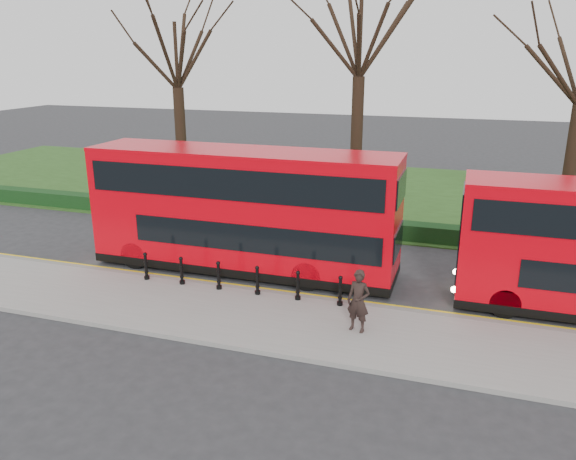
% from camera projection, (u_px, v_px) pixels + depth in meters
% --- Properties ---
extents(ground, '(120.00, 120.00, 0.00)m').
position_uv_depth(ground, '(248.00, 281.00, 21.21)').
color(ground, '#28282B').
rests_on(ground, ground).
extents(pavement, '(60.00, 4.00, 0.15)m').
position_uv_depth(pavement, '(214.00, 312.00, 18.47)').
color(pavement, gray).
rests_on(pavement, ground).
extents(kerb, '(60.00, 0.25, 0.16)m').
position_uv_depth(kerb, '(238.00, 289.00, 20.28)').
color(kerb, slate).
rests_on(kerb, ground).
extents(grass_verge, '(60.00, 18.00, 0.06)m').
position_uv_depth(grass_verge, '(338.00, 191.00, 34.81)').
color(grass_verge, '#244517').
rests_on(grass_verge, ground).
extents(hedge, '(60.00, 0.90, 0.80)m').
position_uv_depth(hedge, '(300.00, 222.00, 27.26)').
color(hedge, black).
rests_on(hedge, ground).
extents(yellow_line_outer, '(60.00, 0.10, 0.01)m').
position_uv_depth(yellow_line_outer, '(241.00, 288.00, 20.57)').
color(yellow_line_outer, yellow).
rests_on(yellow_line_outer, ground).
extents(yellow_line_inner, '(60.00, 0.10, 0.01)m').
position_uv_depth(yellow_line_inner, '(243.00, 285.00, 20.75)').
color(yellow_line_inner, yellow).
rests_on(yellow_line_inner, ground).
extents(tree_left, '(7.47, 7.47, 11.67)m').
position_uv_depth(tree_left, '(176.00, 48.00, 30.07)').
color(tree_left, black).
rests_on(tree_left, ground).
extents(tree_mid, '(8.29, 8.29, 12.96)m').
position_uv_depth(tree_mid, '(361.00, 27.00, 26.85)').
color(tree_mid, black).
rests_on(tree_mid, ground).
extents(bollard_row, '(7.53, 0.15, 1.00)m').
position_uv_depth(bollard_row, '(238.00, 278.00, 19.74)').
color(bollard_row, black).
rests_on(bollard_row, pavement).
extents(bus_lead, '(11.95, 2.74, 4.76)m').
position_uv_depth(bus_lead, '(243.00, 211.00, 21.62)').
color(bus_lead, red).
rests_on(bus_lead, ground).
extents(pedestrian, '(0.80, 0.62, 1.95)m').
position_uv_depth(pedestrian, '(358.00, 301.00, 16.80)').
color(pedestrian, black).
rests_on(pedestrian, pavement).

